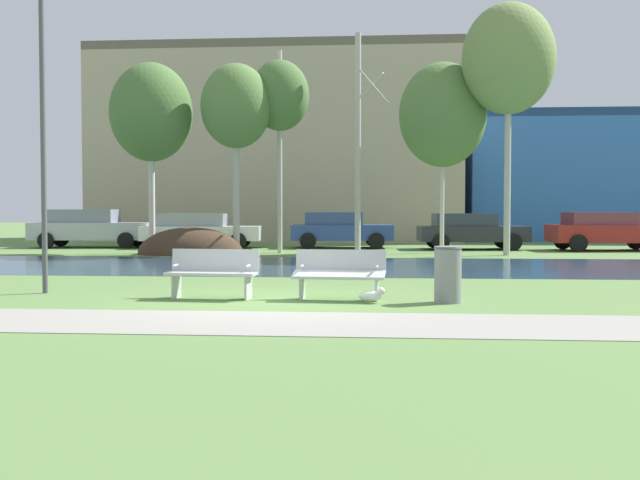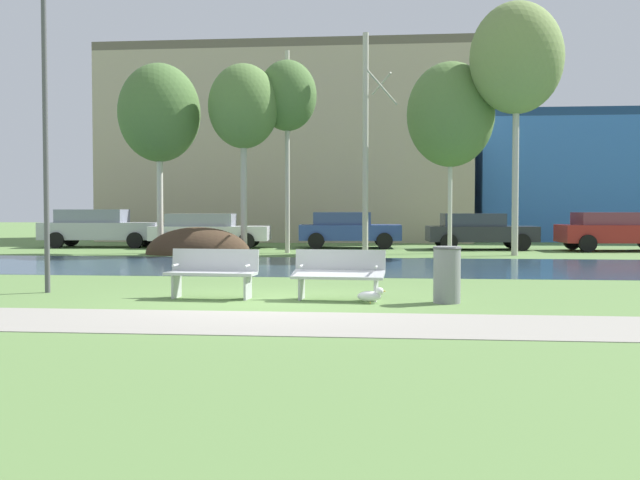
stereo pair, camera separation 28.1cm
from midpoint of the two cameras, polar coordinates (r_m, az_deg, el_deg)
The scene contains 22 objects.
ground_plane at distance 23.19m, azimuth -0.32°, elevation -1.62°, with size 120.00×120.00×0.00m, color #5B7F42.
paved_path_strip at distance 11.04m, azimuth -6.10°, elevation -6.00°, with size 60.00×2.26×0.01m, color gray.
river_band at distance 21.62m, azimuth -0.70°, elevation -1.89°, with size 80.00×7.15×0.01m, color #284256.
soil_mound at distance 27.40m, azimuth -9.72°, elevation -1.04°, with size 3.68×2.42×1.89m, color #423021.
bench_left at distance 13.98m, azimuth -8.41°, elevation -2.33°, with size 1.63×0.66×0.87m.
bench_right at distance 13.64m, azimuth 0.84°, elevation -2.42°, with size 1.63×0.66×0.87m.
trash_bin at distance 13.39m, azimuth 8.71°, elevation -2.43°, with size 0.49×0.49×0.96m.
seagull at distance 13.19m, azimuth 3.21°, elevation -4.06°, with size 0.48×0.18×0.27m.
streetlamp at distance 15.78m, azimuth -20.08°, elevation 10.96°, with size 0.32×0.32×6.12m.
birch_far_left at distance 28.59m, azimuth -12.50°, elevation 9.05°, with size 2.90×2.90×6.73m.
birch_left at distance 27.63m, azimuth -6.44°, elevation 9.62°, with size 2.45×2.45×6.61m.
birch_center_left at distance 28.12m, azimuth -3.25°, elevation 10.41°, with size 2.09×2.09×7.16m.
birch_center at distance 28.09m, azimuth 2.54°, elevation 7.24°, with size 1.26×2.07×7.81m.
birch_center_right at distance 28.35m, azimuth 8.65°, elevation 9.01°, with size 3.09×3.09×6.76m.
birch_right at distance 27.64m, azimuth 13.29°, elevation 12.70°, with size 3.11×3.11×8.49m.
parked_van_nearest_silver at distance 33.12m, azimuth -16.67°, elevation 0.88°, with size 4.91×2.24×1.54m.
parked_sedan_second_white at distance 31.49m, azimuth -9.04°, elevation 0.75°, with size 4.80×2.35×1.38m.
parked_hatch_third_blue at distance 31.35m, azimuth 1.17°, elevation 0.81°, with size 4.16×2.32×1.43m.
parked_wagon_fourth_dark at distance 30.76m, azimuth 10.63°, elevation 0.71°, with size 4.25×2.30×1.40m.
parked_suv_fifth_red at distance 31.22m, azimuth 19.87°, elevation 0.68°, with size 4.42×2.37×1.44m.
building_beige_block at distance 40.09m, azimuth -3.03°, elevation 6.75°, with size 17.71×8.13×9.36m.
building_blue_store at distance 42.23m, azimuth 20.99°, elevation 4.29°, with size 15.59×6.50×6.29m.
Camera 1 is at (1.94, -13.06, 1.61)m, focal length 43.89 mm.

